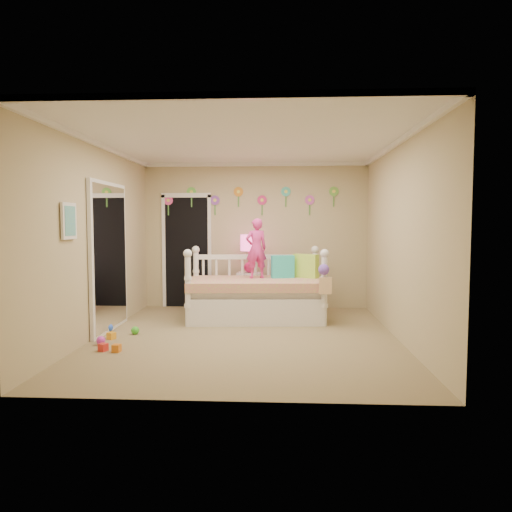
# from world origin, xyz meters

# --- Properties ---
(floor) EXTENTS (4.00, 4.50, 0.01)m
(floor) POSITION_xyz_m (0.00, 0.00, 0.00)
(floor) COLOR #7F684C
(floor) RESTS_ON ground
(ceiling) EXTENTS (4.00, 4.50, 0.01)m
(ceiling) POSITION_xyz_m (0.00, 0.00, 2.60)
(ceiling) COLOR white
(ceiling) RESTS_ON floor
(back_wall) EXTENTS (4.00, 0.01, 2.60)m
(back_wall) POSITION_xyz_m (0.00, 2.25, 1.30)
(back_wall) COLOR tan
(back_wall) RESTS_ON floor
(left_wall) EXTENTS (0.01, 4.50, 2.60)m
(left_wall) POSITION_xyz_m (-2.00, 0.00, 1.30)
(left_wall) COLOR tan
(left_wall) RESTS_ON floor
(right_wall) EXTENTS (0.01, 4.50, 2.60)m
(right_wall) POSITION_xyz_m (2.00, 0.00, 1.30)
(right_wall) COLOR tan
(right_wall) RESTS_ON floor
(crown_molding) EXTENTS (4.00, 4.50, 0.06)m
(crown_molding) POSITION_xyz_m (0.00, 0.00, 2.57)
(crown_molding) COLOR white
(crown_molding) RESTS_ON ceiling
(daybed) EXTENTS (2.20, 1.28, 1.16)m
(daybed) POSITION_xyz_m (0.07, 1.18, 0.58)
(daybed) COLOR white
(daybed) RESTS_ON floor
(pillow_turquoise) EXTENTS (0.38, 0.21, 0.36)m
(pillow_turquoise) POSITION_xyz_m (0.49, 1.36, 0.83)
(pillow_turquoise) COLOR #26BFAD
(pillow_turquoise) RESTS_ON daybed
(pillow_lime) EXTENTS (0.42, 0.33, 0.38)m
(pillow_lime) POSITION_xyz_m (0.87, 1.42, 0.83)
(pillow_lime) COLOR #B0E646
(pillow_lime) RESTS_ON daybed
(child) EXTENTS (0.41, 0.34, 0.96)m
(child) POSITION_xyz_m (0.07, 1.30, 1.12)
(child) COLOR #DF3290
(child) RESTS_ON daybed
(nightstand) EXTENTS (0.42, 0.33, 0.67)m
(nightstand) POSITION_xyz_m (-0.09, 1.90, 0.34)
(nightstand) COLOR white
(nightstand) RESTS_ON floor
(table_lamp) EXTENTS (0.30, 0.30, 0.66)m
(table_lamp) POSITION_xyz_m (-0.09, 1.90, 1.11)
(table_lamp) COLOR #DE1D66
(table_lamp) RESTS_ON nightstand
(closet_doorway) EXTENTS (0.90, 0.04, 2.07)m
(closet_doorway) POSITION_xyz_m (-1.25, 2.23, 1.03)
(closet_doorway) COLOR black
(closet_doorway) RESTS_ON back_wall
(flower_decals) EXTENTS (3.40, 0.02, 0.50)m
(flower_decals) POSITION_xyz_m (-0.09, 2.24, 1.94)
(flower_decals) COLOR #B2668C
(flower_decals) RESTS_ON back_wall
(mirror_closet) EXTENTS (0.07, 1.30, 2.10)m
(mirror_closet) POSITION_xyz_m (-1.96, 0.30, 1.05)
(mirror_closet) COLOR white
(mirror_closet) RESTS_ON left_wall
(wall_picture) EXTENTS (0.05, 0.34, 0.42)m
(wall_picture) POSITION_xyz_m (-1.97, -0.90, 1.55)
(wall_picture) COLOR white
(wall_picture) RESTS_ON left_wall
(hanging_bag) EXTENTS (0.20, 0.16, 0.36)m
(hanging_bag) POSITION_xyz_m (1.08, 0.61, 0.70)
(hanging_bag) COLOR beige
(hanging_bag) RESTS_ON daybed
(toy_scatter) EXTENTS (0.82, 1.31, 0.11)m
(toy_scatter) POSITION_xyz_m (-1.69, -0.19, 0.06)
(toy_scatter) COLOR #996666
(toy_scatter) RESTS_ON floor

